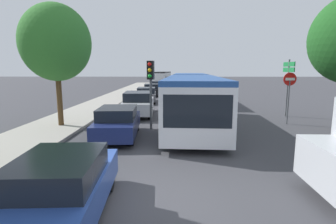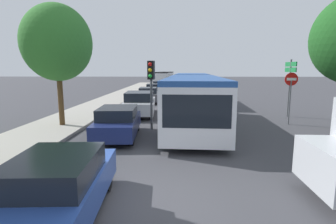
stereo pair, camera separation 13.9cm
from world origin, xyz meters
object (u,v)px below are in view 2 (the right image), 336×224
(no_entry_sign, at_px, (291,90))
(queued_car_navy, at_px, (118,122))
(queued_car_blue, at_px, (58,188))
(city_bus_rear, at_px, (164,77))
(queued_car_silver, at_px, (140,103))
(direction_sign_post, at_px, (290,76))
(articulated_bus, at_px, (193,92))
(queued_car_black, at_px, (154,90))
(queued_car_white, at_px, (159,86))
(queued_car_graphite, at_px, (148,95))
(traffic_light, at_px, (151,80))
(tree_left_mid, at_px, (57,43))

(no_entry_sign, bearing_deg, queued_car_navy, -70.56)
(queued_car_blue, height_order, no_entry_sign, no_entry_sign)
(city_bus_rear, xyz_separation_m, queued_car_silver, (-0.06, -34.76, -0.65))
(queued_car_silver, distance_m, direction_sign_post, 9.65)
(articulated_bus, height_order, queued_car_black, articulated_bus)
(city_bus_rear, height_order, queued_car_white, city_bus_rear)
(queued_car_black, bearing_deg, queued_car_graphite, 176.83)
(city_bus_rear, distance_m, queued_car_silver, 34.76)
(queued_car_graphite, distance_m, queued_car_white, 12.24)
(queued_car_black, relative_size, no_entry_sign, 1.41)
(queued_car_navy, xyz_separation_m, direction_sign_post, (9.66, 5.50, 1.86))
(queued_car_blue, bearing_deg, no_entry_sign, -45.22)
(queued_car_navy, height_order, traffic_light, traffic_light)
(queued_car_silver, bearing_deg, queued_car_black, -2.52)
(city_bus_rear, bearing_deg, no_entry_sign, -162.69)
(articulated_bus, bearing_deg, no_entry_sign, 61.54)
(articulated_bus, xyz_separation_m, queued_car_silver, (-3.46, -0.44, -0.72))
(queued_car_graphite, bearing_deg, queued_car_silver, 178.06)
(articulated_bus, bearing_deg, queued_car_navy, -28.06)
(queued_car_black, relative_size, queued_car_white, 0.98)
(queued_car_white, distance_m, no_entry_sign, 23.20)
(queued_car_blue, bearing_deg, traffic_light, -11.21)
(queued_car_silver, height_order, tree_left_mid, tree_left_mid)
(queued_car_black, distance_m, traffic_light, 16.86)
(traffic_light, bearing_deg, queued_car_blue, 4.58)
(queued_car_black, relative_size, direction_sign_post, 1.11)
(queued_car_navy, distance_m, direction_sign_post, 11.27)
(queued_car_navy, xyz_separation_m, no_entry_sign, (8.71, 3.07, 1.18))
(queued_car_white, bearing_deg, traffic_light, 179.49)
(queued_car_silver, bearing_deg, direction_sign_post, -94.48)
(queued_car_blue, xyz_separation_m, direction_sign_post, (9.46, 11.90, 1.87))
(articulated_bus, height_order, queued_car_white, articulated_bus)
(queued_car_black, height_order, queued_car_white, queued_car_white)
(queued_car_graphite, xyz_separation_m, traffic_light, (1.31, -10.75, 1.81))
(queued_car_blue, bearing_deg, city_bus_rear, -3.34)
(queued_car_blue, xyz_separation_m, queued_car_graphite, (-0.19, 18.79, 0.01))
(articulated_bus, xyz_separation_m, queued_car_white, (-3.44, 18.50, -0.80))
(no_entry_sign, distance_m, direction_sign_post, 2.69)
(queued_car_navy, xyz_separation_m, queued_car_silver, (0.17, 5.69, 0.09))
(queued_car_white, distance_m, direction_sign_post, 21.42)
(queued_car_white, xyz_separation_m, tree_left_mid, (-3.58, -22.64, 3.58))
(queued_car_graphite, xyz_separation_m, tree_left_mid, (-3.40, -10.40, 3.59))
(queued_car_white, height_order, direction_sign_post, direction_sign_post)
(queued_car_blue, bearing_deg, tree_left_mid, 19.85)
(tree_left_mid, bearing_deg, queued_car_graphite, 71.92)
(queued_car_blue, height_order, direction_sign_post, direction_sign_post)
(queued_car_silver, relative_size, queued_car_white, 1.12)
(articulated_bus, xyz_separation_m, queued_car_navy, (-3.64, -6.13, -0.81))
(articulated_bus, relative_size, queued_car_silver, 3.89)
(articulated_bus, distance_m, tree_left_mid, 8.61)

